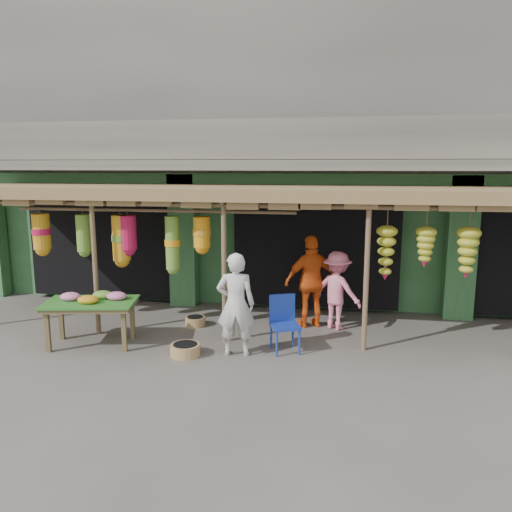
% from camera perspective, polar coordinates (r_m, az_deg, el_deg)
% --- Properties ---
extents(ground, '(80.00, 80.00, 0.00)m').
position_cam_1_polar(ground, '(9.31, 5.88, -9.79)').
color(ground, '#514C47').
rests_on(ground, ground).
extents(building, '(16.40, 6.80, 7.00)m').
position_cam_1_polar(building, '(13.60, 7.71, 10.98)').
color(building, gray).
rests_on(building, ground).
extents(awning, '(14.00, 2.70, 2.79)m').
position_cam_1_polar(awning, '(9.57, 5.60, 6.56)').
color(awning, brown).
rests_on(awning, ground).
extents(flower_table, '(1.74, 1.22, 0.95)m').
position_cam_1_polar(flower_table, '(9.39, -18.27, -5.18)').
color(flower_table, brown).
rests_on(flower_table, ground).
extents(blue_chair, '(0.61, 0.61, 0.97)m').
position_cam_1_polar(blue_chair, '(8.75, 3.20, -7.31)').
color(blue_chair, '#18319C').
rests_on(blue_chair, ground).
extents(basket_mid, '(0.63, 0.63, 0.20)m').
position_cam_1_polar(basket_mid, '(8.71, -8.08, -10.58)').
color(basket_mid, olive).
rests_on(basket_mid, ground).
extents(basket_right, '(0.45, 0.45, 0.18)m').
position_cam_1_polar(basket_right, '(10.22, -6.96, -7.42)').
color(basket_right, '#916443').
rests_on(basket_right, ground).
extents(person_front, '(0.70, 0.51, 1.77)m').
position_cam_1_polar(person_front, '(8.43, -2.33, -5.55)').
color(person_front, silver).
rests_on(person_front, ground).
extents(person_vendor, '(1.17, 0.81, 1.85)m').
position_cam_1_polar(person_vendor, '(9.95, 6.39, -2.92)').
color(person_vendor, '#E85915').
rests_on(person_vendor, ground).
extents(person_shopper, '(1.15, 0.98, 1.55)m').
position_cam_1_polar(person_shopper, '(9.93, 9.24, -3.91)').
color(person_shopper, pink).
rests_on(person_shopper, ground).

